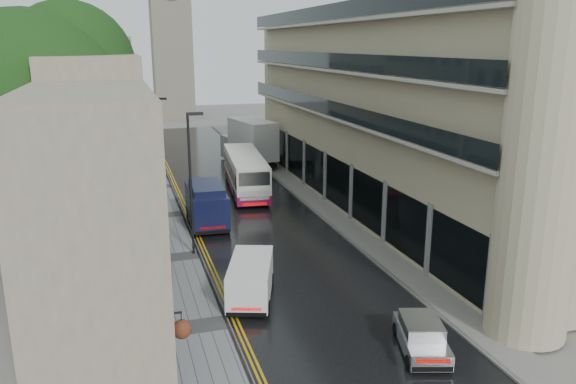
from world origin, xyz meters
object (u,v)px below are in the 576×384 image
cream_bus (235,182)px  white_van (228,293)px  white_lorry (246,146)px  pedestrian (160,212)px  silver_hatchback (410,352)px  lamp_post_near (191,186)px  tree_far (64,121)px  navy_van (194,212)px  lamp_post_far (159,147)px  tree_near (35,139)px

cream_bus → white_van: (-3.99, -17.89, -0.53)m
white_lorry → pedestrian: size_ratio=4.41×
cream_bus → white_lorry: (3.25, 10.50, 0.78)m
silver_hatchback → lamp_post_near: lamp_post_near is taller
cream_bus → tree_far: bearing=170.4°
navy_van → lamp_post_far: lamp_post_far is taller
silver_hatchback → tree_near: bearing=150.1°
white_lorry → lamp_post_far: 10.97m
tree_near → navy_van: bearing=20.2°
lamp_post_far → lamp_post_near: bearing=-70.3°
white_van → pedestrian: size_ratio=2.19×
tree_near → white_lorry: bearing=52.6°
white_lorry → lamp_post_far: (-8.46, -6.80, 1.57)m
silver_hatchback → navy_van: bearing=124.1°
tree_far → lamp_post_near: 15.55m
lamp_post_near → white_van: bearing=-90.9°
tree_near → navy_van: size_ratio=2.44×
white_van → navy_van: size_ratio=0.76×
pedestrian → silver_hatchback: bearing=118.1°
tree_far → white_lorry: bearing=25.4°
cream_bus → silver_hatchback: (1.57, -24.11, -0.84)m
white_van → lamp_post_near: size_ratio=0.55×
white_van → lamp_post_far: (-1.21, 21.59, 2.88)m
tree_far → navy_van: size_ratio=2.19×
navy_van → pedestrian: navy_van is taller
cream_bus → silver_hatchback: 24.17m
tree_near → white_lorry: (15.45, 20.21, -4.63)m
silver_hatchback → pedestrian: pedestrian is taller
pedestrian → cream_bus: bearing=-134.1°
silver_hatchback → lamp_post_near: (-6.09, 13.87, 3.41)m
navy_van → silver_hatchback: bearing=-70.8°
cream_bus → silver_hatchback: size_ratio=3.11×
cream_bus → pedestrian: cream_bus is taller
cream_bus → white_lorry: white_lorry is taller
cream_bus → white_lorry: 11.02m
tree_far → lamp_post_far: tree_far is taller
white_van → tree_near: bearing=153.5°
white_lorry → lamp_post_near: bearing=-121.6°
pedestrian → lamp_post_far: lamp_post_far is taller
tree_far → white_lorry: (15.15, 7.21, -3.92)m
tree_near → white_van: tree_near is taller
white_lorry → lamp_post_far: lamp_post_far is taller
tree_far → cream_bus: tree_far is taller
white_lorry → lamp_post_near: 22.22m
pedestrian → lamp_post_near: bearing=111.7°
tree_far → lamp_post_near: (7.37, -13.53, -2.13)m
white_lorry → tree_near: bearing=-138.4°
pedestrian → lamp_post_near: size_ratio=0.25×
tree_near → tree_far: bearing=88.7°
lamp_post_near → lamp_post_far: bearing=88.0°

